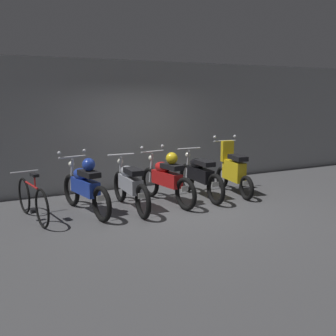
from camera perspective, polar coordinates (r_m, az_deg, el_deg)
ground_plane at (r=7.81m, az=1.29°, el=-5.87°), size 80.00×80.00×0.00m
back_wall at (r=9.62m, az=-5.13°, el=6.32°), size 16.00×0.30×3.02m
motorbike_slot_0 at (r=7.53m, az=-11.98°, el=-2.57°), size 0.61×1.93×1.15m
motorbike_slot_1 at (r=7.66m, az=-5.55°, el=-2.46°), size 0.56×1.95×1.03m
motorbike_slot_2 at (r=8.08m, az=-0.23°, el=-1.45°), size 0.58×1.94×1.15m
motorbike_slot_3 at (r=8.56m, az=4.64°, el=-1.07°), size 0.56×1.95×1.03m
motorbike_slot_4 at (r=8.98m, az=9.43°, el=-0.39°), size 0.59×1.68×1.29m
bicycle at (r=7.40m, az=-19.08°, el=-4.48°), size 0.50×1.72×0.89m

